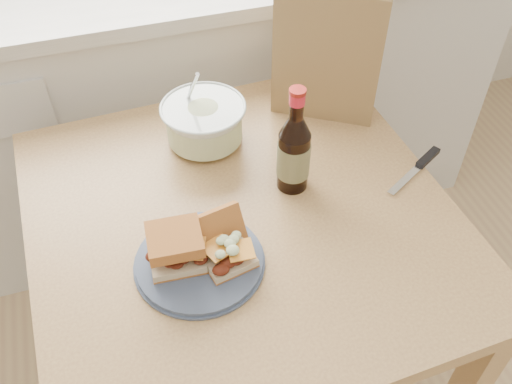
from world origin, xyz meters
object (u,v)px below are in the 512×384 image
object	(u,v)px
plate	(199,262)
dining_table	(243,246)
paper_bag	(331,44)
coleslaw_bowl	(204,124)
beer_bottle	(294,152)

from	to	relation	value
plate	dining_table	bearing A→B (deg)	40.73
dining_table	paper_bag	distance (m)	0.54
coleslaw_bowl	paper_bag	xyz separation A→B (m)	(0.34, 0.07, 0.12)
paper_bag	plate	bearing A→B (deg)	-104.24
coleslaw_bowl	paper_bag	distance (m)	0.37
paper_bag	coleslaw_bowl	bearing A→B (deg)	-137.27
dining_table	paper_bag	world-z (taller)	paper_bag
plate	coleslaw_bowl	bearing A→B (deg)	74.19
plate	coleslaw_bowl	distance (m)	0.38
dining_table	beer_bottle	bearing A→B (deg)	19.15
dining_table	plate	bearing A→B (deg)	-141.94
plate	beer_bottle	size ratio (longest dim) A/B	0.97
beer_bottle	paper_bag	xyz separation A→B (m)	(0.19, 0.27, 0.07)
dining_table	plate	world-z (taller)	plate
dining_table	coleslaw_bowl	world-z (taller)	coleslaw_bowl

